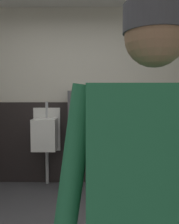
# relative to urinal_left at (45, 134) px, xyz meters

# --- Properties ---
(wall_back) EXTENTS (4.37, 0.12, 2.62)m
(wall_back) POSITION_rel_urinal_left_xyz_m (0.42, 0.22, 0.53)
(wall_back) COLOR beige
(wall_back) RESTS_ON ground_plane
(wainscot_band_back) EXTENTS (3.77, 0.03, 1.23)m
(wainscot_band_back) POSITION_rel_urinal_left_xyz_m (0.42, 0.14, -0.16)
(wainscot_band_back) COLOR black
(wainscot_band_back) RESTS_ON ground_plane
(urinal_left) EXTENTS (0.40, 0.34, 1.24)m
(urinal_left) POSITION_rel_urinal_left_xyz_m (0.00, 0.00, 0.00)
(urinal_left) COLOR white
(urinal_left) RESTS_ON ground_plane
(urinal_middle) EXTENTS (0.40, 0.34, 1.24)m
(urinal_middle) POSITION_rel_urinal_left_xyz_m (0.75, 0.00, 0.00)
(urinal_middle) COLOR white
(urinal_middle) RESTS_ON ground_plane
(urinal_right) EXTENTS (0.40, 0.34, 1.24)m
(urinal_right) POSITION_rel_urinal_left_xyz_m (1.50, 0.00, 0.00)
(urinal_right) COLOR white
(urinal_right) RESTS_ON ground_plane
(privacy_divider_panel) EXTENTS (0.04, 0.40, 0.90)m
(privacy_divider_panel) POSITION_rel_urinal_left_xyz_m (0.37, -0.07, 0.17)
(privacy_divider_panel) COLOR #4C4C51
(person) EXTENTS (0.72, 0.60, 1.69)m
(person) POSITION_rel_urinal_left_xyz_m (0.91, -2.54, 0.23)
(person) COLOR #2D3342
(person) RESTS_ON ground_plane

